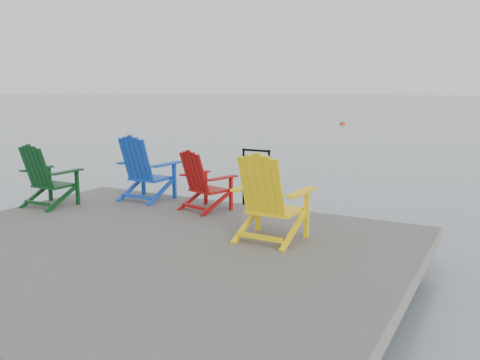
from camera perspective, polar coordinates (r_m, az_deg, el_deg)
The scene contains 8 objects.
ground at distance 6.32m, azimuth -10.58°, elevation -11.51°, with size 400.00×400.00×0.00m, color gray.
dock at distance 6.20m, azimuth -10.68°, elevation -8.53°, with size 6.00×5.00×1.40m.
handrail at distance 7.91m, azimuth 1.81°, elevation 0.90°, with size 0.48×0.04×0.90m.
chair_green at distance 8.44m, azimuth -20.89°, elevation 0.47°, with size 0.78×0.72×0.97m.
chair_blue at distance 8.47m, azimuth -10.66°, elevation 1.33°, with size 0.86×0.80×1.07m.
chair_red at distance 7.66m, azimuth -4.14°, elevation -0.05°, with size 0.85×0.81×0.91m.
chair_yellow at distance 6.08m, azimuth 3.32°, elevation -1.93°, with size 0.87×0.81×1.08m.
buoy_b at distance 34.27m, azimuth 11.42°, elevation 6.12°, with size 0.39×0.39×0.39m, color red.
Camera 1 is at (3.74, -4.53, 2.32)m, focal length 38.00 mm.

